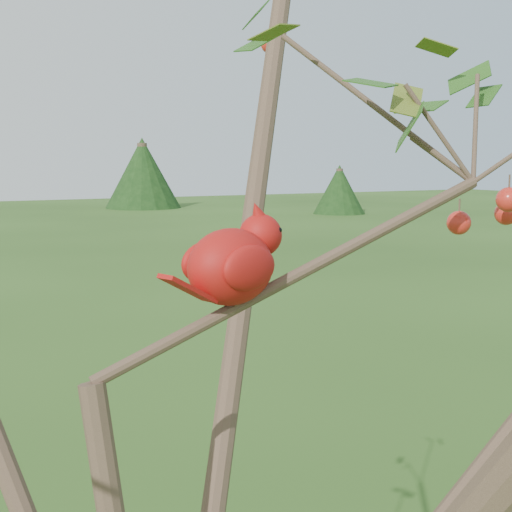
{
  "coord_description": "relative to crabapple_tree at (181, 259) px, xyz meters",
  "views": [
    {
      "loc": [
        -0.28,
        -0.78,
        2.24
      ],
      "look_at": [
        0.19,
        0.1,
        2.1
      ],
      "focal_mm": 50.0,
      "sensor_mm": 36.0,
      "label": 1
    }
  ],
  "objects": [
    {
      "name": "cardinal",
      "position": [
        0.12,
        0.11,
        -0.03
      ],
      "size": [
        0.22,
        0.14,
        0.15
      ],
      "rotation": [
        0.0,
        0.0,
        0.32
      ],
      "color": "red",
      "rests_on": "ground"
    },
    {
      "name": "crabapple_tree",
      "position": [
        0.0,
        0.0,
        0.0
      ],
      "size": [
        2.35,
        2.05,
        2.95
      ],
      "color": "#402F22",
      "rests_on": "ground"
    }
  ]
}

